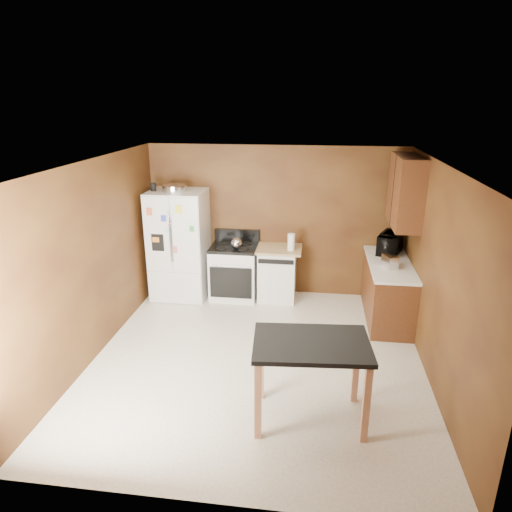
% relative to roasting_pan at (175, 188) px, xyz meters
% --- Properties ---
extents(floor, '(4.50, 4.50, 0.00)m').
position_rel_roasting_pan_xyz_m(floor, '(1.57, -1.86, -1.85)').
color(floor, white).
rests_on(floor, ground).
extents(ceiling, '(4.50, 4.50, 0.00)m').
position_rel_roasting_pan_xyz_m(ceiling, '(1.57, -1.86, 0.65)').
color(ceiling, white).
rests_on(ceiling, ground).
extents(wall_back, '(4.20, 0.00, 4.20)m').
position_rel_roasting_pan_xyz_m(wall_back, '(1.57, 0.39, -0.60)').
color(wall_back, brown).
rests_on(wall_back, ground).
extents(wall_front, '(4.20, 0.00, 4.20)m').
position_rel_roasting_pan_xyz_m(wall_front, '(1.57, -4.11, -0.60)').
color(wall_front, brown).
rests_on(wall_front, ground).
extents(wall_left, '(0.00, 4.50, 4.50)m').
position_rel_roasting_pan_xyz_m(wall_left, '(-0.53, -1.86, -0.60)').
color(wall_left, brown).
rests_on(wall_left, ground).
extents(wall_right, '(0.00, 4.50, 4.50)m').
position_rel_roasting_pan_xyz_m(wall_right, '(3.67, -1.86, -0.60)').
color(wall_right, brown).
rests_on(wall_right, ground).
extents(roasting_pan, '(0.39, 0.39, 0.10)m').
position_rel_roasting_pan_xyz_m(roasting_pan, '(0.00, 0.00, 0.00)').
color(roasting_pan, silver).
rests_on(roasting_pan, refrigerator).
extents(pen_cup, '(0.09, 0.09, 0.13)m').
position_rel_roasting_pan_xyz_m(pen_cup, '(-0.34, -0.05, 0.02)').
color(pen_cup, black).
rests_on(pen_cup, refrigerator).
extents(kettle, '(0.18, 0.18, 0.18)m').
position_rel_roasting_pan_xyz_m(kettle, '(1.00, -0.08, -0.86)').
color(kettle, silver).
rests_on(kettle, gas_range).
extents(paper_towel, '(0.15, 0.15, 0.27)m').
position_rel_roasting_pan_xyz_m(paper_towel, '(1.87, 0.00, -0.82)').
color(paper_towel, white).
rests_on(paper_towel, dishwasher).
extents(green_canister, '(0.10, 0.10, 0.10)m').
position_rel_roasting_pan_xyz_m(green_canister, '(1.88, 0.13, -0.91)').
color(green_canister, '#42AC64').
rests_on(green_canister, dishwasher).
extents(toaster, '(0.23, 0.28, 0.18)m').
position_rel_roasting_pan_xyz_m(toaster, '(3.32, -0.62, -0.86)').
color(toaster, silver).
rests_on(toaster, right_cabinets).
extents(microwave, '(0.54, 0.63, 0.29)m').
position_rel_roasting_pan_xyz_m(microwave, '(3.41, 0.03, -0.80)').
color(microwave, black).
rests_on(microwave, right_cabinets).
extents(refrigerator, '(0.90, 0.80, 1.80)m').
position_rel_roasting_pan_xyz_m(refrigerator, '(0.02, 0.00, -0.95)').
color(refrigerator, white).
rests_on(refrigerator, ground).
extents(gas_range, '(0.76, 0.68, 1.10)m').
position_rel_roasting_pan_xyz_m(gas_range, '(0.93, 0.06, -1.39)').
color(gas_range, white).
rests_on(gas_range, ground).
extents(dishwasher, '(0.78, 0.63, 0.89)m').
position_rel_roasting_pan_xyz_m(dishwasher, '(1.65, 0.09, -1.40)').
color(dishwasher, white).
rests_on(dishwasher, ground).
extents(right_cabinets, '(0.63, 1.58, 2.45)m').
position_rel_roasting_pan_xyz_m(right_cabinets, '(3.41, -0.38, -0.94)').
color(right_cabinets, '#5D2D19').
rests_on(right_cabinets, ground).
extents(island, '(1.22, 0.87, 0.91)m').
position_rel_roasting_pan_xyz_m(island, '(2.26, -2.91, -1.09)').
color(island, black).
rests_on(island, ground).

